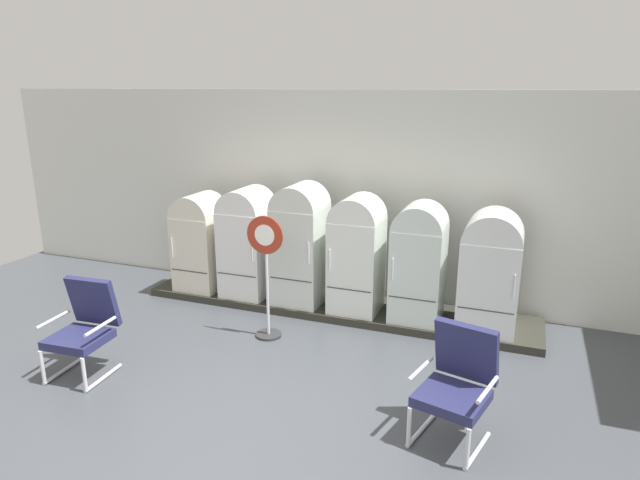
# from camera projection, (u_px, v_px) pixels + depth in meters

# --- Properties ---
(ground) EXTENTS (12.00, 10.00, 0.05)m
(ground) POSITION_uv_depth(u_px,v_px,m) (222.00, 438.00, 4.84)
(ground) COLOR #40444A
(back_wall) EXTENTS (11.76, 0.12, 2.93)m
(back_wall) POSITION_uv_depth(u_px,v_px,m) (350.00, 196.00, 7.72)
(back_wall) COLOR silver
(back_wall) RESTS_ON ground
(display_plinth) EXTENTS (5.39, 0.95, 0.10)m
(display_plinth) POSITION_uv_depth(u_px,v_px,m) (335.00, 306.00, 7.54)
(display_plinth) COLOR #2C2B24
(display_plinth) RESTS_ON ground
(refrigerator_0) EXTENTS (0.63, 0.67, 1.40)m
(refrigerator_0) POSITION_uv_depth(u_px,v_px,m) (200.00, 239.00, 7.91)
(refrigerator_0) COLOR silver
(refrigerator_0) RESTS_ON display_plinth
(refrigerator_1) EXTENTS (0.64, 0.72, 1.53)m
(refrigerator_1) POSITION_uv_depth(u_px,v_px,m) (247.00, 239.00, 7.66)
(refrigerator_1) COLOR white
(refrigerator_1) RESTS_ON display_plinth
(refrigerator_2) EXTENTS (0.64, 0.71, 1.64)m
(refrigerator_2) POSITION_uv_depth(u_px,v_px,m) (300.00, 240.00, 7.36)
(refrigerator_2) COLOR silver
(refrigerator_2) RESTS_ON display_plinth
(refrigerator_3) EXTENTS (0.63, 0.67, 1.54)m
(refrigerator_3) POSITION_uv_depth(u_px,v_px,m) (357.00, 250.00, 7.09)
(refrigerator_3) COLOR white
(refrigerator_3) RESTS_ON display_plinth
(refrigerator_4) EXTENTS (0.62, 0.66, 1.50)m
(refrigerator_4) POSITION_uv_depth(u_px,v_px,m) (419.00, 259.00, 6.81)
(refrigerator_4) COLOR silver
(refrigerator_4) RESTS_ON display_plinth
(refrigerator_5) EXTENTS (0.69, 0.71, 1.47)m
(refrigerator_5) POSITION_uv_depth(u_px,v_px,m) (491.00, 268.00, 6.55)
(refrigerator_5) COLOR white
(refrigerator_5) RESTS_ON display_plinth
(armchair_left) EXTENTS (0.65, 0.69, 1.02)m
(armchair_left) POSITION_uv_depth(u_px,v_px,m) (85.00, 325.00, 5.78)
(armchair_left) COLOR silver
(armchair_left) RESTS_ON ground
(armchair_right) EXTENTS (0.72, 0.77, 1.02)m
(armchair_right) POSITION_uv_depth(u_px,v_px,m) (457.00, 380.00, 4.69)
(armchair_right) COLOR silver
(armchair_right) RESTS_ON ground
(sign_stand) EXTENTS (0.46, 0.32, 1.53)m
(sign_stand) POSITION_uv_depth(u_px,v_px,m) (267.00, 278.00, 6.54)
(sign_stand) COLOR #2D2D30
(sign_stand) RESTS_ON ground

